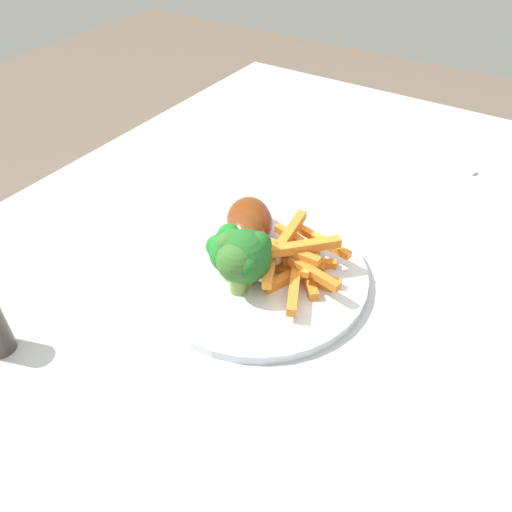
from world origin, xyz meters
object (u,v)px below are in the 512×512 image
(broccoli_floret_back, at_px, (243,254))
(chicken_drumstick_far, at_px, (246,234))
(dining_table, at_px, (270,318))
(carrot_fries_pile, at_px, (295,260))
(chicken_drumstick_extra, at_px, (249,222))
(chicken_drumstick_near, at_px, (252,221))
(dinner_plate, at_px, (256,272))
(fork, at_px, (430,149))
(broccoli_floret_front, at_px, (235,260))
(broccoli_floret_middle, at_px, (232,249))

(broccoli_floret_back, distance_m, chicken_drumstick_far, 0.07)
(dining_table, xyz_separation_m, carrot_fries_pile, (-0.01, -0.04, 0.13))
(chicken_drumstick_extra, bearing_deg, chicken_drumstick_near, -19.32)
(dinner_plate, relative_size, chicken_drumstick_far, 2.45)
(dining_table, height_order, fork, fork)
(chicken_drumstick_far, bearing_deg, fork, -15.67)
(carrot_fries_pile, bearing_deg, chicken_drumstick_near, 68.15)
(broccoli_floret_front, xyz_separation_m, chicken_drumstick_far, (0.07, 0.03, -0.02))
(chicken_drumstick_near, height_order, chicken_drumstick_extra, chicken_drumstick_extra)
(dinner_plate, xyz_separation_m, carrot_fries_pile, (0.02, -0.04, 0.02))
(dinner_plate, bearing_deg, fork, -10.57)
(fork, bearing_deg, carrot_fries_pile, 109.65)
(broccoli_floret_back, bearing_deg, broccoli_floret_front, 175.61)
(chicken_drumstick_far, xyz_separation_m, fork, (0.40, -0.11, -0.03))
(fork, bearing_deg, dining_table, 104.14)
(broccoli_floret_back, relative_size, chicken_drumstick_far, 0.67)
(dining_table, distance_m, broccoli_floret_front, 0.18)
(broccoli_floret_front, bearing_deg, broccoli_floret_back, -4.39)
(fork, bearing_deg, broccoli_floret_back, 105.19)
(chicken_drumstick_near, bearing_deg, dining_table, -116.90)
(chicken_drumstick_near, xyz_separation_m, chicken_drumstick_far, (-0.03, -0.01, 0.00))
(dinner_plate, distance_m, broccoli_floret_front, 0.06)
(dining_table, distance_m, carrot_fries_pile, 0.14)
(dinner_plate, height_order, chicken_drumstick_far, chicken_drumstick_far)
(chicken_drumstick_extra, bearing_deg, broccoli_floret_middle, -161.00)
(dinner_plate, height_order, carrot_fries_pile, carrot_fries_pile)
(broccoli_floret_back, distance_m, fork, 0.46)
(broccoli_floret_front, xyz_separation_m, broccoli_floret_back, (0.01, -0.00, -0.00))
(dinner_plate, bearing_deg, chicken_drumstick_far, 49.10)
(dinner_plate, relative_size, chicken_drumstick_near, 2.22)
(dining_table, distance_m, dinner_plate, 0.12)
(dinner_plate, height_order, broccoli_floret_front, broccoli_floret_front)
(dining_table, bearing_deg, fork, -11.00)
(dinner_plate, bearing_deg, broccoli_floret_back, -179.90)
(chicken_drumstick_extra, bearing_deg, chicken_drumstick_far, -153.62)
(chicken_drumstick_extra, bearing_deg, broccoli_floret_back, -150.63)
(dining_table, relative_size, broccoli_floret_middle, 17.71)
(broccoli_floret_front, distance_m, broccoli_floret_middle, 0.02)
(broccoli_floret_back, bearing_deg, broccoli_floret_middle, 79.53)
(dinner_plate, distance_m, broccoli_floret_back, 0.06)
(broccoli_floret_middle, relative_size, fork, 0.35)
(broccoli_floret_front, distance_m, chicken_drumstick_extra, 0.10)
(carrot_fries_pile, distance_m, fork, 0.41)
(chicken_drumstick_near, bearing_deg, dinner_plate, -143.26)
(dinner_plate, relative_size, chicken_drumstick_extra, 1.94)
(dining_table, height_order, broccoli_floret_middle, broccoli_floret_middle)
(broccoli_floret_back, distance_m, chicken_drumstick_extra, 0.09)
(broccoli_floret_front, distance_m, carrot_fries_pile, 0.08)
(broccoli_floret_front, height_order, fork, broccoli_floret_front)
(dining_table, bearing_deg, carrot_fries_pile, -105.46)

